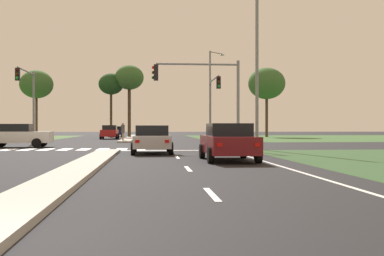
{
  "coord_description": "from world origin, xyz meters",
  "views": [
    {
      "loc": [
        2.2,
        -5.19,
        1.4
      ],
      "look_at": [
        5.03,
        26.04,
        1.32
      ],
      "focal_mm": 44.7,
      "sensor_mm": 36.0,
      "label": 1
    }
  ],
  "objects_px": {
    "car_navy_third": "(116,131)",
    "traffic_signal_near_right": "(206,87)",
    "treeline_third": "(111,85)",
    "treeline_fourth": "(129,78)",
    "street_lamp_third": "(211,90)",
    "car_white_near": "(18,135)",
    "treeline_second": "(36,85)",
    "car_silver_fifth": "(152,139)",
    "street_lamp_second": "(259,64)",
    "traffic_signal_far_left": "(28,92)",
    "car_red_fourth": "(110,132)",
    "traffic_signal_far_right": "(213,97)",
    "car_maroon_second": "(228,142)",
    "pedestrian_at_median": "(123,130)",
    "treeline_fifth": "(267,84)"
  },
  "relations": [
    {
      "from": "car_navy_third",
      "to": "traffic_signal_near_right",
      "type": "height_order",
      "value": "traffic_signal_near_right"
    },
    {
      "from": "traffic_signal_near_right",
      "to": "treeline_third",
      "type": "distance_m",
      "value": 35.05
    },
    {
      "from": "car_navy_third",
      "to": "treeline_fourth",
      "type": "bearing_deg",
      "value": 108.96
    },
    {
      "from": "street_lamp_third",
      "to": "traffic_signal_near_right",
      "type": "bearing_deg",
      "value": -98.28
    },
    {
      "from": "car_white_near",
      "to": "treeline_second",
      "type": "xyz_separation_m",
      "value": [
        -5.48,
        29.2,
        6.01
      ]
    },
    {
      "from": "car_silver_fifth",
      "to": "treeline_third",
      "type": "height_order",
      "value": "treeline_third"
    },
    {
      "from": "treeline_fourth",
      "to": "car_silver_fifth",
      "type": "bearing_deg",
      "value": -85.85
    },
    {
      "from": "street_lamp_second",
      "to": "treeline_second",
      "type": "bearing_deg",
      "value": 122.16
    },
    {
      "from": "traffic_signal_far_left",
      "to": "traffic_signal_near_right",
      "type": "height_order",
      "value": "traffic_signal_far_left"
    },
    {
      "from": "car_white_near",
      "to": "car_red_fourth",
      "type": "relative_size",
      "value": 0.98
    },
    {
      "from": "traffic_signal_far_right",
      "to": "traffic_signal_near_right",
      "type": "relative_size",
      "value": 1.04
    },
    {
      "from": "car_maroon_second",
      "to": "car_navy_third",
      "type": "bearing_deg",
      "value": 99.21
    },
    {
      "from": "car_red_fourth",
      "to": "street_lamp_third",
      "type": "distance_m",
      "value": 12.73
    },
    {
      "from": "traffic_signal_far_left",
      "to": "traffic_signal_far_right",
      "type": "height_order",
      "value": "traffic_signal_far_left"
    },
    {
      "from": "car_navy_third",
      "to": "treeline_second",
      "type": "xyz_separation_m",
      "value": [
        -9.76,
        -5.33,
        6.07
      ]
    },
    {
      "from": "car_maroon_second",
      "to": "street_lamp_second",
      "type": "relative_size",
      "value": 0.48
    },
    {
      "from": "car_maroon_second",
      "to": "traffic_signal_near_right",
      "type": "height_order",
      "value": "traffic_signal_near_right"
    },
    {
      "from": "car_silver_fifth",
      "to": "treeline_fourth",
      "type": "distance_m",
      "value": 37.63
    },
    {
      "from": "traffic_signal_near_right",
      "to": "street_lamp_second",
      "type": "bearing_deg",
      "value": 7.89
    },
    {
      "from": "treeline_second",
      "to": "treeline_fourth",
      "type": "xyz_separation_m",
      "value": [
        11.84,
        -0.71,
        0.84
      ]
    },
    {
      "from": "car_red_fourth",
      "to": "pedestrian_at_median",
      "type": "xyz_separation_m",
      "value": [
        2.1,
        -10.88,
        0.34
      ]
    },
    {
      "from": "street_lamp_third",
      "to": "treeline_fourth",
      "type": "relative_size",
      "value": 1.04
    },
    {
      "from": "car_navy_third",
      "to": "treeline_third",
      "type": "height_order",
      "value": "treeline_third"
    },
    {
      "from": "traffic_signal_far_left",
      "to": "treeline_fourth",
      "type": "relative_size",
      "value": 0.65
    },
    {
      "from": "car_maroon_second",
      "to": "treeline_fourth",
      "type": "relative_size",
      "value": 0.49
    },
    {
      "from": "traffic_signal_far_left",
      "to": "street_lamp_second",
      "type": "xyz_separation_m",
      "value": [
        16.6,
        -10.85,
        1.05
      ]
    },
    {
      "from": "pedestrian_at_median",
      "to": "traffic_signal_near_right",
      "type": "bearing_deg",
      "value": 146.34
    },
    {
      "from": "car_white_near",
      "to": "treeline_third",
      "type": "relative_size",
      "value": 0.53
    },
    {
      "from": "traffic_signal_far_right",
      "to": "traffic_signal_near_right",
      "type": "height_order",
      "value": "traffic_signal_far_right"
    },
    {
      "from": "car_red_fourth",
      "to": "treeline_fifth",
      "type": "relative_size",
      "value": 0.47
    },
    {
      "from": "car_white_near",
      "to": "traffic_signal_far_right",
      "type": "bearing_deg",
      "value": 113.9
    },
    {
      "from": "car_maroon_second",
      "to": "car_white_near",
      "type": "bearing_deg",
      "value": 130.99
    },
    {
      "from": "street_lamp_third",
      "to": "street_lamp_second",
      "type": "bearing_deg",
      "value": -90.12
    },
    {
      "from": "car_maroon_second",
      "to": "street_lamp_second",
      "type": "xyz_separation_m",
      "value": [
        3.52,
        9.55,
        4.5
      ]
    },
    {
      "from": "street_lamp_third",
      "to": "treeline_fourth",
      "type": "xyz_separation_m",
      "value": [
        -9.36,
        9.85,
        2.22
      ]
    },
    {
      "from": "car_navy_third",
      "to": "street_lamp_second",
      "type": "bearing_deg",
      "value": 106.29
    },
    {
      "from": "treeline_third",
      "to": "traffic_signal_far_right",
      "type": "bearing_deg",
      "value": -65.63
    },
    {
      "from": "traffic_signal_near_right",
      "to": "treeline_fifth",
      "type": "relative_size",
      "value": 0.56
    },
    {
      "from": "street_lamp_third",
      "to": "treeline_second",
      "type": "relative_size",
      "value": 1.13
    },
    {
      "from": "car_white_near",
      "to": "street_lamp_third",
      "type": "relative_size",
      "value": 0.45
    },
    {
      "from": "car_white_near",
      "to": "car_maroon_second",
      "type": "xyz_separation_m",
      "value": [
        12.16,
        -13.99,
        -0.03
      ]
    },
    {
      "from": "street_lamp_third",
      "to": "car_red_fourth",
      "type": "bearing_deg",
      "value": 163.16
    },
    {
      "from": "car_maroon_second",
      "to": "car_red_fourth",
      "type": "height_order",
      "value": "car_red_fourth"
    },
    {
      "from": "car_navy_third",
      "to": "traffic_signal_near_right",
      "type": "bearing_deg",
      "value": 101.48
    },
    {
      "from": "treeline_fourth",
      "to": "car_red_fourth",
      "type": "bearing_deg",
      "value": -107.21
    },
    {
      "from": "street_lamp_third",
      "to": "treeline_fourth",
      "type": "bearing_deg",
      "value": 133.52
    },
    {
      "from": "traffic_signal_near_right",
      "to": "car_red_fourth",
      "type": "bearing_deg",
      "value": 106.37
    },
    {
      "from": "traffic_signal_far_left",
      "to": "treeline_fifth",
      "type": "bearing_deg",
      "value": 43.94
    },
    {
      "from": "street_lamp_second",
      "to": "treeline_third",
      "type": "height_order",
      "value": "street_lamp_second"
    },
    {
      "from": "traffic_signal_far_right",
      "to": "street_lamp_third",
      "type": "distance_m",
      "value": 12.49
    }
  ]
}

